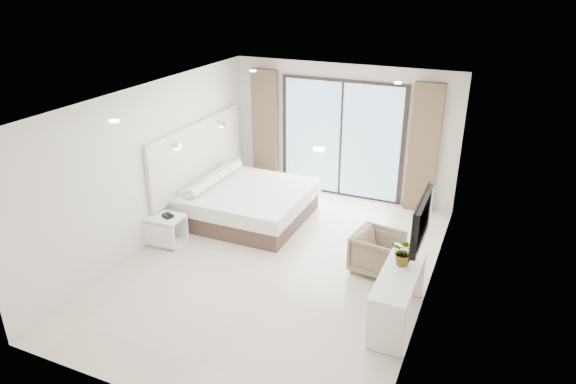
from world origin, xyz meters
name	(u,v)px	position (x,y,z in m)	size (l,w,h in m)	color
ground	(278,265)	(0.00, 0.00, 0.00)	(6.20, 6.20, 0.00)	beige
room_shell	(289,153)	(-0.20, 0.87, 1.58)	(4.62, 6.22, 2.72)	silver
bed	(247,203)	(-1.23, 1.30, 0.32)	(2.16, 2.05, 0.74)	brown
nightstand	(166,230)	(-2.02, -0.15, 0.26)	(0.59, 0.50, 0.52)	white
phone	(168,216)	(-1.97, -0.15, 0.55)	(0.17, 0.13, 0.06)	black
console_desk	(399,286)	(2.04, -0.67, 0.56)	(0.47, 1.50, 0.77)	white
plant	(404,255)	(2.04, -0.47, 0.91)	(0.33, 0.37, 0.29)	#33662D
armchair	(378,250)	(1.48, 0.46, 0.36)	(0.70, 0.65, 0.72)	#968962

